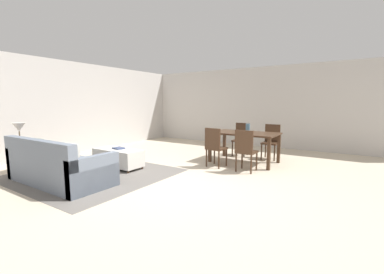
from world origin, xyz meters
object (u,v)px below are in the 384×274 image
ottoman_table (118,157)px  side_table (21,152)px  vase_centerpiece (248,128)px  table_lamp (19,128)px  dining_table (244,136)px  dining_chair_near_right (245,148)px  dining_chair_far_right (271,140)px  couch (58,168)px  dining_chair_near_left (215,145)px  dining_chair_far_left (241,137)px  book_on_ottoman (119,148)px

ottoman_table → side_table: side_table is taller
ottoman_table → vase_centerpiece: size_ratio=5.30×
table_lamp → dining_table: 5.08m
dining_chair_near_right → dining_table: bearing=113.3°
dining_chair_far_right → vase_centerpiece: 0.96m
couch → dining_chair_near_left: bearing=54.6°
dining_chair_near_right → table_lamp: bearing=-146.6°
dining_chair_far_left → ottoman_table: bearing=-121.5°
table_lamp → book_on_ottoman: (1.42, 1.44, -0.51)m
table_lamp → vase_centerpiece: table_lamp is taller
vase_centerpiece → side_table: bearing=-137.0°
dining_chair_far_left → dining_chair_far_right: (0.86, -0.03, 0.00)m
dining_table → dining_chair_far_left: dining_chair_far_left is taller
table_lamp → dining_chair_far_left: table_lamp is taller
couch → dining_table: 4.18m
couch → ottoman_table: size_ratio=1.81×
dining_table → dining_chair_far_right: (0.44, 0.80, -0.15)m
side_table → dining_chair_far_right: 5.95m
side_table → dining_table: 5.07m
dining_chair_far_left → dining_chair_far_right: 0.86m
vase_centerpiece → dining_chair_far_left: bearing=120.9°
dining_table → dining_chair_far_left: 0.94m
couch → dining_table: bearing=56.8°
dining_chair_far_right → side_table: bearing=-133.5°
dining_table → book_on_ottoman: 3.06m
couch → dining_table: size_ratio=1.33×
side_table → book_on_ottoman: bearing=45.3°
dining_chair_far_left → dining_chair_far_right: bearing=-1.9°
dining_table → table_lamp: bearing=-136.1°
book_on_ottoman → table_lamp: bearing=-134.7°
side_table → dining_chair_far_left: size_ratio=0.60×
vase_centerpiece → dining_chair_near_left: bearing=-120.4°
side_table → dining_chair_far_left: (3.24, 4.34, 0.08)m
couch → dining_chair_near_right: (2.65, 2.63, 0.23)m
dining_chair_near_left → book_on_ottoman: dining_chair_near_left is taller
dining_table → side_table: bearing=-136.1°
dining_chair_near_left → dining_chair_far_right: (0.83, 1.64, 0.00)m
dining_chair_near_right → vase_centerpiece: size_ratio=4.11×
dining_chair_near_right → book_on_ottoman: (-2.61, -1.21, -0.07)m
dining_chair_far_right → vase_centerpiece: bearing=-113.2°
dining_table → dining_chair_near_right: bearing=-66.7°
couch → side_table: bearing=-179.0°
dining_table → vase_centerpiece: (0.09, -0.02, 0.20)m
ottoman_table → side_table: (-1.43, -1.40, 0.19)m
ottoman_table → dining_chair_near_left: (1.83, 1.27, 0.27)m
couch → dining_chair_far_right: dining_chair_far_right is taller
ottoman_table → dining_chair_near_left: 2.25m
side_table → dining_chair_near_left: (3.27, 2.68, 0.08)m
couch → dining_chair_far_left: dining_chair_far_left is taller
dining_chair_near_right → dining_chair_far_right: bearing=87.5°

